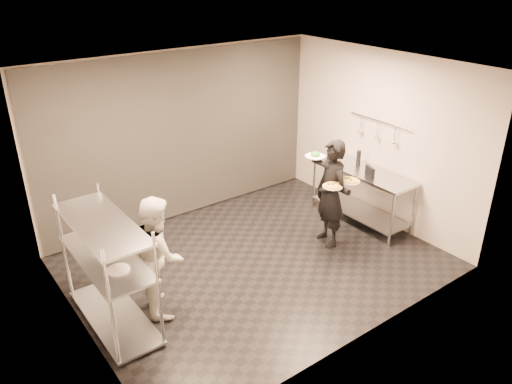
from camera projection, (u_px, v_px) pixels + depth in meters
room_shell at (209, 150)px, 7.56m from camera, size 5.00×4.00×2.80m
pass_rack at (108, 267)px, 5.81m from camera, size 0.60×1.60×1.50m
prep_counter at (362, 187)px, 8.21m from camera, size 0.60×1.80×0.92m
utensil_rail at (378, 130)px, 7.95m from camera, size 0.07×1.20×0.31m
waiter at (331, 194)px, 7.47m from camera, size 0.53×0.69×1.67m
chef at (158, 254)px, 6.07m from camera, size 0.77×0.88×1.53m
pizza_plate_near at (333, 186)px, 7.15m from camera, size 0.29×0.29×0.05m
pizza_plate_far at (350, 180)px, 7.27m from camera, size 0.28×0.28×0.05m
salad_plate at (315, 155)px, 7.42m from camera, size 0.30×0.30×0.07m
pos_monitor at (370, 172)px, 7.82m from camera, size 0.12×0.23×0.16m
bottle_green at (328, 149)px, 8.59m from camera, size 0.07×0.07×0.26m
bottle_clear at (330, 150)px, 8.63m from camera, size 0.06×0.06×0.20m
bottle_dark at (359, 158)px, 8.23m from camera, size 0.07×0.07×0.25m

